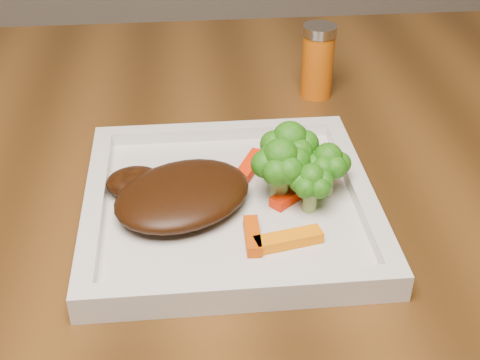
{
  "coord_description": "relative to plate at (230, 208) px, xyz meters",
  "views": [
    {
      "loc": [
        -0.3,
        -0.49,
        1.13
      ],
      "look_at": [
        -0.25,
        0.03,
        0.79
      ],
      "focal_mm": 50.0,
      "sensor_mm": 36.0,
      "label": 1
    }
  ],
  "objects": [
    {
      "name": "broccoli_3",
      "position": [
        0.05,
        0.0,
        0.04
      ],
      "size": [
        0.08,
        0.08,
        0.06
      ],
      "primitive_type": null,
      "rotation": [
        0.0,
        0.0,
        -0.31
      ],
      "color": "#147917",
      "rests_on": "plate"
    },
    {
      "name": "plate",
      "position": [
        0.0,
        0.0,
        0.0
      ],
      "size": [
        0.27,
        0.27,
        0.01
      ],
      "primitive_type": "cube",
      "color": "silver",
      "rests_on": "dining_table"
    },
    {
      "name": "broccoli_2",
      "position": [
        0.07,
        -0.02,
        0.04
      ],
      "size": [
        0.05,
        0.05,
        0.06
      ],
      "primitive_type": null,
      "rotation": [
        0.0,
        0.0,
        -0.19
      ],
      "color": "#267413",
      "rests_on": "plate"
    },
    {
      "name": "spice_shaker",
      "position": [
        0.13,
        0.24,
        0.04
      ],
      "size": [
        0.04,
        0.04,
        0.09
      ],
      "primitive_type": "cylinder",
      "rotation": [
        0.0,
        0.0,
        0.02
      ],
      "color": "#C6580B",
      "rests_on": "dining_table"
    },
    {
      "name": "carrot_3",
      "position": [
        0.1,
        0.04,
        0.01
      ],
      "size": [
        0.06,
        0.03,
        0.01
      ],
      "primitive_type": "cube",
      "rotation": [
        0.0,
        0.0,
        0.14
      ],
      "color": "red",
      "rests_on": "plate"
    },
    {
      "name": "carrot_2",
      "position": [
        0.02,
        -0.06,
        0.01
      ],
      "size": [
        0.01,
        0.05,
        0.01
      ],
      "primitive_type": "cube",
      "rotation": [
        0.0,
        0.0,
        1.54
      ],
      "color": "#CA4503",
      "rests_on": "plate"
    },
    {
      "name": "carrot_6",
      "position": [
        0.06,
        0.0,
        0.01
      ],
      "size": [
        0.05,
        0.05,
        0.01
      ],
      "primitive_type": "cube",
      "rotation": [
        0.0,
        0.0,
        0.71
      ],
      "color": "red",
      "rests_on": "plate"
    },
    {
      "name": "carrot_4",
      "position": [
        0.03,
        0.05,
        0.01
      ],
      "size": [
        0.04,
        0.05,
        0.01
      ],
      "primitive_type": "cube",
      "rotation": [
        0.0,
        0.0,
        1.12
      ],
      "color": "#F82A04",
      "rests_on": "plate"
    },
    {
      "name": "carrot_0",
      "position": [
        0.05,
        -0.07,
        0.01
      ],
      "size": [
        0.06,
        0.03,
        0.01
      ],
      "primitive_type": "cube",
      "rotation": [
        0.0,
        0.0,
        0.21
      ],
      "color": "orange",
      "rests_on": "plate"
    },
    {
      "name": "broccoli_1",
      "position": [
        0.09,
        0.01,
        0.04
      ],
      "size": [
        0.06,
        0.06,
        0.06
      ],
      "primitive_type": null,
      "rotation": [
        0.0,
        0.0,
        0.12
      ],
      "color": "#2D6A11",
      "rests_on": "plate"
    },
    {
      "name": "broccoli_0",
      "position": [
        0.06,
        0.03,
        0.04
      ],
      "size": [
        0.06,
        0.06,
        0.07
      ],
      "primitive_type": null,
      "rotation": [
        0.0,
        0.0,
        0.03
      ],
      "color": "#286E12",
      "rests_on": "plate"
    },
    {
      "name": "steak",
      "position": [
        -0.04,
        -0.0,
        0.02
      ],
      "size": [
        0.17,
        0.16,
        0.03
      ],
      "primitive_type": "ellipsoid",
      "rotation": [
        0.0,
        0.0,
        0.58
      ],
      "color": "#321707",
      "rests_on": "plate"
    }
  ]
}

